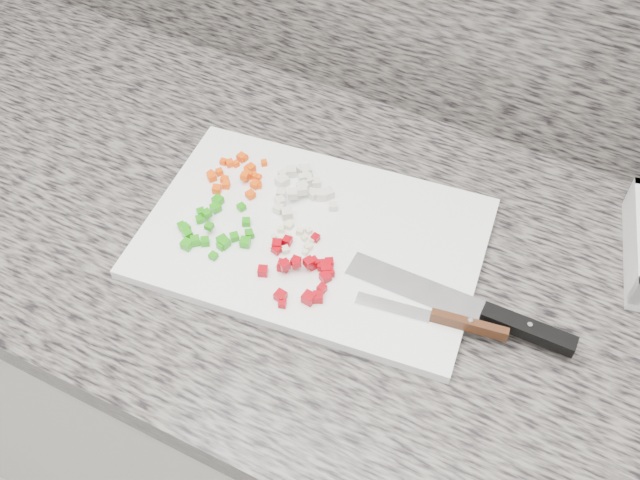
{
  "coord_description": "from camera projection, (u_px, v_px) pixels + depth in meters",
  "views": [
    {
      "loc": [
        0.27,
        0.9,
        1.63
      ],
      "look_at": [
        0.01,
        1.41,
        0.93
      ],
      "focal_mm": 40.0,
      "sensor_mm": 36.0,
      "label": 1
    }
  ],
  "objects": [
    {
      "name": "countertop",
      "position": [
        322.0,
        248.0,
        0.96
      ],
      "size": [
        3.96,
        0.64,
        0.04
      ],
      "primitive_type": "cube",
      "color": "#615D56",
      "rests_on": "cabinet"
    },
    {
      "name": "cutting_board",
      "position": [
        313.0,
        237.0,
        0.93
      ],
      "size": [
        0.47,
        0.34,
        0.01
      ],
      "primitive_type": "cube",
      "rotation": [
        0.0,
        0.0,
        0.11
      ],
      "color": "white",
      "rests_on": "countertop"
    },
    {
      "name": "red_pepper_pile",
      "position": [
        302.0,
        271.0,
        0.88
      ],
      "size": [
        0.1,
        0.12,
        0.02
      ],
      "color": "#A0020C",
      "rests_on": "cutting_board"
    },
    {
      "name": "chef_knife",
      "position": [
        487.0,
        314.0,
        0.84
      ],
      "size": [
        0.28,
        0.04,
        0.02
      ],
      "rotation": [
        0.0,
        0.0,
        -0.0
      ],
      "color": "silver",
      "rests_on": "cutting_board"
    },
    {
      "name": "paring_knife",
      "position": [
        449.0,
        320.0,
        0.84
      ],
      "size": [
        0.18,
        0.04,
        0.02
      ],
      "rotation": [
        0.0,
        0.0,
        0.15
      ],
      "color": "silver",
      "rests_on": "cutting_board"
    },
    {
      "name": "onion_pile",
      "position": [
        300.0,
        188.0,
        0.97
      ],
      "size": [
        0.1,
        0.1,
        0.02
      ],
      "color": "beige",
      "rests_on": "cutting_board"
    },
    {
      "name": "cabinet",
      "position": [
        322.0,
        402.0,
        1.31
      ],
      "size": [
        3.92,
        0.62,
        0.86
      ],
      "primitive_type": "cube",
      "color": "white",
      "rests_on": "ground"
    },
    {
      "name": "green_pepper_pile",
      "position": [
        214.0,
        231.0,
        0.92
      ],
      "size": [
        0.1,
        0.1,
        0.02
      ],
      "color": "#1D8F0D",
      "rests_on": "cutting_board"
    },
    {
      "name": "carrot_pile",
      "position": [
        238.0,
        174.0,
        0.99
      ],
      "size": [
        0.08,
        0.09,
        0.02
      ],
      "color": "#EE4805",
      "rests_on": "cutting_board"
    },
    {
      "name": "garlic_pile",
      "position": [
        293.0,
        236.0,
        0.92
      ],
      "size": [
        0.06,
        0.05,
        0.01
      ],
      "color": "beige",
      "rests_on": "cutting_board"
    }
  ]
}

